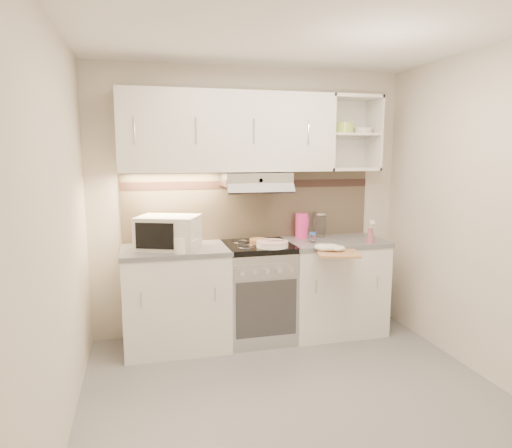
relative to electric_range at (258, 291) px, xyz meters
name	(u,v)px	position (x,y,z in m)	size (l,w,h in m)	color
ground	(297,397)	(0.00, -1.10, -0.45)	(3.00, 3.00, 0.00)	gray
room_shell	(284,165)	(0.00, -0.73, 1.18)	(3.04, 2.84, 2.52)	beige
base_cabinet_left	(176,300)	(-0.75, 0.00, -0.02)	(0.90, 0.60, 0.86)	white
worktop_left	(175,250)	(-0.75, 0.00, 0.43)	(0.92, 0.62, 0.04)	slate
base_cabinet_right	(333,287)	(0.75, 0.00, -0.02)	(0.90, 0.60, 0.86)	white
worktop_right	(334,242)	(0.75, 0.00, 0.43)	(0.92, 0.62, 0.04)	slate
electric_range	(258,291)	(0.00, 0.00, 0.00)	(0.60, 0.60, 0.90)	#B7B7BC
microwave	(169,232)	(-0.80, -0.02, 0.59)	(0.60, 0.53, 0.28)	silver
watering_can	(182,244)	(-0.71, -0.22, 0.52)	(0.23, 0.12, 0.20)	white
plate_stack	(272,244)	(0.08, -0.17, 0.48)	(0.28, 0.28, 0.06)	white
bread_loaf	(259,241)	(0.01, 0.00, 0.47)	(0.17, 0.17, 0.04)	olive
pink_pitcher	(302,225)	(0.48, 0.18, 0.57)	(0.13, 0.12, 0.24)	#FF3099
glass_jar	(320,224)	(0.68, 0.20, 0.57)	(0.13, 0.13, 0.24)	silver
spice_jar	(313,237)	(0.51, -0.06, 0.50)	(0.06, 0.06, 0.09)	white
spray_bottle	(370,234)	(1.01, -0.22, 0.54)	(0.08, 0.08, 0.22)	pink
cutting_board	(338,253)	(0.59, -0.44, 0.42)	(0.34, 0.31, 0.02)	tan
dish_towel	(331,247)	(0.55, -0.39, 0.46)	(0.26, 0.22, 0.07)	white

